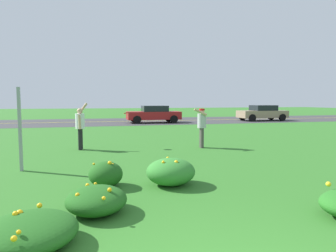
{
  "coord_description": "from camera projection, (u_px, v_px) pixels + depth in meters",
  "views": [
    {
      "loc": [
        -1.2,
        -1.92,
        1.87
      ],
      "look_at": [
        1.63,
        8.99,
        0.91
      ],
      "focal_mm": 31.65,
      "sensor_mm": 36.0,
      "label": 1
    }
  ],
  "objects": [
    {
      "name": "frisbee_red",
      "position": [
        127.0,
        113.0,
        11.73
      ],
      "size": [
        0.25,
        0.25,
        0.11
      ],
      "color": "red"
    },
    {
      "name": "sign_post_near_path",
      "position": [
        20.0,
        129.0,
        7.82
      ],
      "size": [
        0.07,
        0.1,
        2.23
      ],
      "color": "#93969B",
      "rests_on": "ground"
    },
    {
      "name": "person_thrower_white_shirt",
      "position": [
        80.0,
        125.0,
        11.27
      ],
      "size": [
        0.47,
        0.51,
        1.79
      ],
      "color": "silver",
      "rests_on": "ground"
    },
    {
      "name": "person_catcher_red_cap_gray_shirt",
      "position": [
        202.0,
        124.0,
        11.74
      ],
      "size": [
        0.56,
        0.51,
        1.58
      ],
      "color": "#B2B2B7",
      "rests_on": "ground"
    },
    {
      "name": "daylily_clump_mid_right",
      "position": [
        28.0,
        232.0,
        3.77
      ],
      "size": [
        1.24,
        1.25,
        0.44
      ],
      "color": "#1E5619",
      "rests_on": "ground"
    },
    {
      "name": "daylily_clump_mid_left",
      "position": [
        106.0,
        174.0,
        6.44
      ],
      "size": [
        0.74,
        0.78,
        0.59
      ],
      "color": "#1E5619",
      "rests_on": "ground"
    },
    {
      "name": "ground_plane",
      "position": [
        118.0,
        139.0,
        14.35
      ],
      "size": [
        120.0,
        120.0,
        0.0
      ],
      "primitive_type": "plane",
      "color": "#2D6B23"
    },
    {
      "name": "car_tan_leftmost",
      "position": [
        262.0,
        113.0,
        27.79
      ],
      "size": [
        4.5,
        2.0,
        1.45
      ],
      "color": "#937F60",
      "rests_on": "ground"
    },
    {
      "name": "daylily_clump_mid_center",
      "position": [
        96.0,
        200.0,
        4.94
      ],
      "size": [
        1.01,
        1.09,
        0.47
      ],
      "color": "#1E5619",
      "rests_on": "ground"
    },
    {
      "name": "highway_strip",
      "position": [
        106.0,
        122.0,
        26.4
      ],
      "size": [
        120.0,
        9.81,
        0.01
      ],
      "primitive_type": "cube",
      "color": "#38383A",
      "rests_on": "ground"
    },
    {
      "name": "highway_center_stripe",
      "position": [
        106.0,
        122.0,
        26.4
      ],
      "size": [
        120.0,
        0.16,
        0.0
      ],
      "primitive_type": "cube",
      "color": "yellow",
      "rests_on": "ground"
    },
    {
      "name": "car_red_center_left",
      "position": [
        154.0,
        114.0,
        25.19
      ],
      "size": [
        4.5,
        2.0,
        1.45
      ],
      "color": "maroon",
      "rests_on": "ground"
    },
    {
      "name": "daylily_clump_near_camera",
      "position": [
        171.0,
        172.0,
        6.56
      ],
      "size": [
        1.09,
        1.01,
        0.6
      ],
      "color": "#337F2D",
      "rests_on": "ground"
    }
  ]
}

